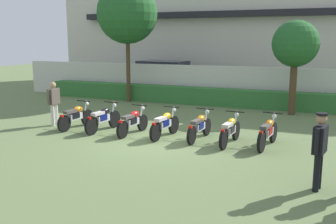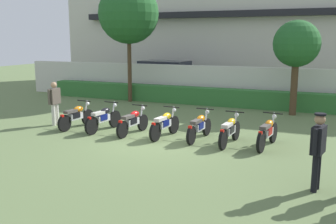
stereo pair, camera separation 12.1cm
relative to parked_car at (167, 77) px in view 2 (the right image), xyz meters
name	(u,v)px [view 2 (the right image)]	position (x,y,z in m)	size (l,w,h in m)	color
ground	(155,142)	(3.90, -10.10, -0.94)	(60.00, 60.00, 0.00)	#607547
building	(254,21)	(3.90, 5.09, 3.35)	(24.34, 6.50, 8.57)	beige
compound_wall	(223,85)	(3.90, -2.11, -0.02)	(23.12, 0.30, 1.84)	silver
hedge_row	(219,97)	(3.90, -2.81, -0.53)	(18.50, 0.70, 0.82)	#337033
parked_car	(167,77)	(0.00, 0.00, 0.00)	(4.66, 2.44, 1.89)	navy
tree_near_inspector	(129,14)	(-0.60, -3.38, 3.43)	(2.98, 2.98, 5.87)	#4C3823
tree_far_side	(297,45)	(7.40, -3.86, 1.98)	(1.91, 1.91, 3.92)	#4C3823
motorcycle_in_row_0	(76,116)	(0.50, -9.45, -0.49)	(0.60, 1.81, 0.95)	black
motorcycle_in_row_1	(103,118)	(1.62, -9.43, -0.48)	(0.60, 1.90, 0.97)	black
motorcycle_in_row_2	(133,122)	(2.79, -9.45, -0.50)	(0.60, 1.79, 0.94)	black
motorcycle_in_row_3	(165,124)	(3.94, -9.42, -0.49)	(0.60, 1.81, 0.96)	black
motorcycle_in_row_4	(199,126)	(5.07, -9.28, -0.50)	(0.60, 1.87, 0.94)	black
motorcycle_in_row_5	(230,130)	(6.10, -9.45, -0.49)	(0.60, 1.84, 0.96)	black
motorcycle_in_row_6	(267,132)	(7.20, -9.32, -0.48)	(0.60, 1.90, 0.97)	black
inspector_person	(54,100)	(-0.53, -9.32, 0.01)	(0.22, 0.66, 1.61)	silver
officer_0	(318,145)	(8.68, -12.30, 0.05)	(0.31, 0.66, 1.67)	black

